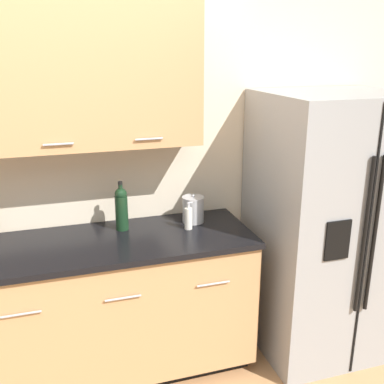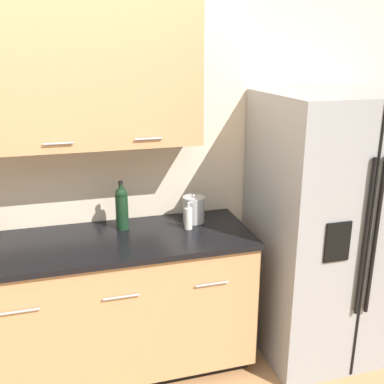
{
  "view_description": "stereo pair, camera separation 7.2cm",
  "coord_description": "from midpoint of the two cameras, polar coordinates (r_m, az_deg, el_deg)",
  "views": [
    {
      "loc": [
        0.12,
        -1.46,
        2.02
      ],
      "look_at": [
        0.9,
        1.04,
        1.18
      ],
      "focal_mm": 42.0,
      "sensor_mm": 36.0,
      "label": 1
    },
    {
      "loc": [
        0.19,
        -1.48,
        2.02
      ],
      "look_at": [
        0.9,
        1.04,
        1.18
      ],
      "focal_mm": 42.0,
      "sensor_mm": 36.0,
      "label": 2
    }
  ],
  "objects": [
    {
      "name": "refrigerator",
      "position": [
        3.16,
        16.17,
        -4.1
      ],
      "size": [
        0.92,
        0.83,
        1.77
      ],
      "color": "gray",
      "rests_on": "ground_plane"
    },
    {
      "name": "counter_unit",
      "position": [
        2.95,
        -15.47,
        -14.6
      ],
      "size": [
        2.22,
        0.64,
        0.93
      ],
      "color": "black",
      "rests_on": "ground_plane"
    },
    {
      "name": "soap_dispenser",
      "position": [
        2.83,
        -1.19,
        -3.32
      ],
      "size": [
        0.05,
        0.05,
        0.18
      ],
      "color": "silver",
      "rests_on": "counter_unit"
    },
    {
      "name": "wall_back",
      "position": [
        2.87,
        -19.42,
        5.48
      ],
      "size": [
        10.0,
        0.39,
        2.6
      ],
      "color": "beige",
      "rests_on": "ground_plane"
    },
    {
      "name": "steel_canister",
      "position": [
        2.94,
        -0.56,
        -2.21
      ],
      "size": [
        0.14,
        0.14,
        0.19
      ],
      "color": "#A3A3A5",
      "rests_on": "counter_unit"
    },
    {
      "name": "wine_bottle",
      "position": [
        2.83,
        -9.67,
        -1.99
      ],
      "size": [
        0.08,
        0.08,
        0.31
      ],
      "color": "black",
      "rests_on": "counter_unit"
    }
  ]
}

